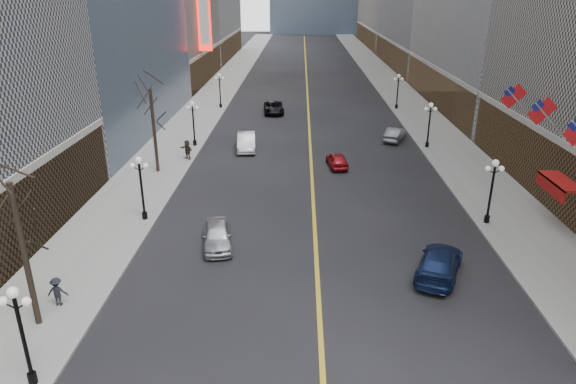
# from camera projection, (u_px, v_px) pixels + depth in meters

# --- Properties ---
(sidewalk_east) EXTENTS (6.00, 230.00, 0.15)m
(sidewalk_east) POSITION_uv_depth(u_px,v_px,m) (407.00, 103.00, 72.31)
(sidewalk_east) COLOR gray
(sidewalk_east) RESTS_ON ground
(sidewalk_west) EXTENTS (6.00, 230.00, 0.15)m
(sidewalk_west) POSITION_uv_depth(u_px,v_px,m) (210.00, 102.00, 72.96)
(sidewalk_west) COLOR gray
(sidewalk_west) RESTS_ON ground
(lane_line) EXTENTS (0.25, 200.00, 0.02)m
(lane_line) POSITION_uv_depth(u_px,v_px,m) (307.00, 90.00, 81.95)
(lane_line) COLOR gold
(lane_line) RESTS_ON ground
(streetlamp_east_1) EXTENTS (1.26, 0.44, 4.52)m
(streetlamp_east_1) POSITION_uv_depth(u_px,v_px,m) (492.00, 185.00, 34.16)
(streetlamp_east_1) COLOR black
(streetlamp_east_1) RESTS_ON sidewalk_east
(streetlamp_east_2) EXTENTS (1.26, 0.44, 4.52)m
(streetlamp_east_2) POSITION_uv_depth(u_px,v_px,m) (430.00, 120.00, 50.88)
(streetlamp_east_2) COLOR black
(streetlamp_east_2) RESTS_ON sidewalk_east
(streetlamp_east_3) EXTENTS (1.26, 0.44, 4.52)m
(streetlamp_east_3) POSITION_uv_depth(u_px,v_px,m) (398.00, 88.00, 67.60)
(streetlamp_east_3) COLOR black
(streetlamp_east_3) RESTS_ON sidewalk_east
(streetlamp_west_0) EXTENTS (1.26, 0.44, 4.52)m
(streetlamp_west_0) POSITION_uv_depth(u_px,v_px,m) (21.00, 327.00, 19.84)
(streetlamp_west_0) COLOR black
(streetlamp_west_0) RESTS_ON sidewalk_west
(streetlamp_west_1) EXTENTS (1.26, 0.44, 4.52)m
(streetlamp_west_1) POSITION_uv_depth(u_px,v_px,m) (141.00, 182.00, 34.70)
(streetlamp_west_1) COLOR black
(streetlamp_west_1) RESTS_ON sidewalk_west
(streetlamp_west_2) EXTENTS (1.26, 0.44, 4.52)m
(streetlamp_west_2) POSITION_uv_depth(u_px,v_px,m) (193.00, 119.00, 51.42)
(streetlamp_west_2) COLOR black
(streetlamp_west_2) RESTS_ON sidewalk_west
(streetlamp_west_3) EXTENTS (1.26, 0.44, 4.52)m
(streetlamp_west_3) POSITION_uv_depth(u_px,v_px,m) (220.00, 87.00, 68.14)
(streetlamp_west_3) COLOR black
(streetlamp_west_3) RESTS_ON sidewalk_west
(flag_4) EXTENTS (2.87, 0.12, 2.87)m
(flag_4) POSITION_uv_depth(u_px,v_px,m) (544.00, 114.00, 34.32)
(flag_4) COLOR #B2B2B7
(flag_4) RESTS_ON ground
(flag_5) EXTENTS (2.87, 0.12, 2.87)m
(flag_5) POSITION_uv_depth(u_px,v_px,m) (515.00, 99.00, 38.96)
(flag_5) COLOR #B2B2B7
(flag_5) RESTS_ON ground
(awning_c) EXTENTS (1.40, 4.00, 0.93)m
(awning_c) POSITION_uv_depth(u_px,v_px,m) (558.00, 183.00, 34.00)
(awning_c) COLOR maroon
(awning_c) RESTS_ON ground
(theatre_marquee) EXTENTS (2.00, 0.55, 12.00)m
(theatre_marquee) POSITION_uv_depth(u_px,v_px,m) (204.00, 10.00, 77.88)
(theatre_marquee) COLOR red
(theatre_marquee) RESTS_ON ground
(tree_west_near) EXTENTS (3.60, 3.60, 7.92)m
(tree_west_near) POSITION_uv_depth(u_px,v_px,m) (14.00, 206.00, 22.36)
(tree_west_near) COLOR #2D231C
(tree_west_near) RESTS_ON sidewalk_west
(tree_west_far) EXTENTS (3.60, 3.60, 7.92)m
(tree_west_far) POSITION_uv_depth(u_px,v_px,m) (151.00, 102.00, 42.80)
(tree_west_far) COLOR #2D231C
(tree_west_far) RESTS_ON sidewalk_west
(car_nb_near) EXTENTS (2.52, 4.66, 1.50)m
(car_nb_near) POSITION_uv_depth(u_px,v_px,m) (217.00, 235.00, 31.98)
(car_nb_near) COLOR #B0B3B8
(car_nb_near) RESTS_ON ground
(car_nb_mid) EXTENTS (2.21, 5.18, 1.66)m
(car_nb_mid) POSITION_uv_depth(u_px,v_px,m) (246.00, 142.00, 51.26)
(car_nb_mid) COLOR #B8B8BA
(car_nb_mid) RESTS_ON ground
(car_nb_far) EXTENTS (2.96, 5.55, 1.48)m
(car_nb_far) POSITION_uv_depth(u_px,v_px,m) (274.00, 108.00, 66.28)
(car_nb_far) COLOR black
(car_nb_far) RESTS_ON ground
(car_sb_near) EXTENTS (4.00, 5.69, 1.53)m
(car_sb_near) POSITION_uv_depth(u_px,v_px,m) (439.00, 263.00, 28.74)
(car_sb_near) COLOR #14224C
(car_sb_near) RESTS_ON ground
(car_sb_mid) EXTENTS (2.06, 4.05, 1.32)m
(car_sb_mid) POSITION_uv_depth(u_px,v_px,m) (337.00, 160.00, 46.33)
(car_sb_mid) COLOR maroon
(car_sb_mid) RESTS_ON ground
(car_sb_far) EXTENTS (3.11, 4.63, 1.44)m
(car_sb_far) POSITION_uv_depth(u_px,v_px,m) (395.00, 134.00, 54.29)
(car_sb_far) COLOR #53585C
(car_sb_far) RESTS_ON ground
(ped_west_walk) EXTENTS (1.03, 0.49, 1.55)m
(ped_west_walk) POSITION_uv_depth(u_px,v_px,m) (57.00, 292.00, 25.72)
(ped_west_walk) COLOR black
(ped_west_walk) RESTS_ON sidewalk_west
(ped_west_far) EXTENTS (1.61, 1.47, 1.83)m
(ped_west_far) POSITION_uv_depth(u_px,v_px,m) (187.00, 150.00, 47.92)
(ped_west_far) COLOR #342A1C
(ped_west_far) RESTS_ON sidewalk_west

